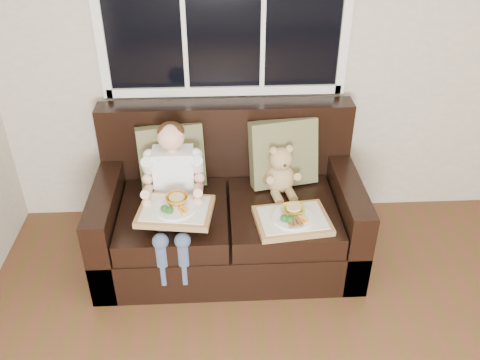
{
  "coord_description": "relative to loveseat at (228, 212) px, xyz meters",
  "views": [
    {
      "loc": [
        -0.77,
        -0.74,
        2.35
      ],
      "look_at": [
        -0.64,
        1.85,
        0.67
      ],
      "focal_mm": 38.0,
      "sensor_mm": 36.0,
      "label": 1
    }
  ],
  "objects": [
    {
      "name": "loveseat",
      "position": [
        0.0,
        0.0,
        0.0
      ],
      "size": [
        1.7,
        0.92,
        0.96
      ],
      "color": "black",
      "rests_on": "ground"
    },
    {
      "name": "pillow_left",
      "position": [
        -0.37,
        0.15,
        0.35
      ],
      "size": [
        0.46,
        0.28,
        0.44
      ],
      "rotation": [
        -0.21,
        0.0,
        0.21
      ],
      "color": "brown",
      "rests_on": "loveseat"
    },
    {
      "name": "pillow_right",
      "position": [
        0.38,
        0.15,
        0.36
      ],
      "size": [
        0.48,
        0.29,
        0.46
      ],
      "rotation": [
        -0.21,
        0.0,
        0.21
      ],
      "color": "brown",
      "rests_on": "loveseat"
    },
    {
      "name": "child",
      "position": [
        -0.34,
        -0.12,
        0.33
      ],
      "size": [
        0.37,
        0.59,
        0.83
      ],
      "color": "white",
      "rests_on": "loveseat"
    },
    {
      "name": "teddy_bear",
      "position": [
        0.34,
        0.03,
        0.28
      ],
      "size": [
        0.23,
        0.28,
        0.35
      ],
      "rotation": [
        0.0,
        0.0,
        0.17
      ],
      "color": "tan",
      "rests_on": "loveseat"
    },
    {
      "name": "tray_left",
      "position": [
        -0.32,
        -0.32,
        0.27
      ],
      "size": [
        0.47,
        0.39,
        0.1
      ],
      "rotation": [
        0.0,
        0.0,
        -0.14
      ],
      "color": "#9B6E46",
      "rests_on": "child"
    },
    {
      "name": "tray_right",
      "position": [
        0.38,
        -0.32,
        0.17
      ],
      "size": [
        0.48,
        0.39,
        0.1
      ],
      "rotation": [
        0.0,
        0.0,
        0.12
      ],
      "color": "#9B6E46",
      "rests_on": "loveseat"
    }
  ]
}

